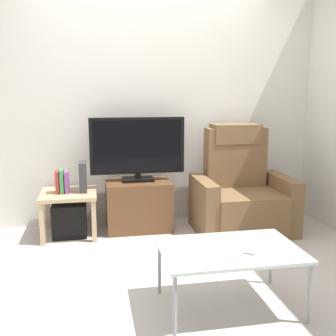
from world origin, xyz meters
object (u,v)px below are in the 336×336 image
object	(u,v)px
coffee_table	(230,252)
side_table	(69,199)
tv_stand	(139,205)
book_middle	(62,181)
cell_phone	(252,250)
recliner_armchair	(241,194)
book_rightmost	(67,182)
book_leftmost	(57,182)
game_console	(83,177)
television	(138,148)
subwoofer_box	(70,219)

from	to	relation	value
coffee_table	side_table	bearing A→B (deg)	124.43
tv_stand	book_middle	world-z (taller)	book_middle
coffee_table	cell_phone	world-z (taller)	cell_phone
tv_stand	recliner_armchair	distance (m)	1.07
book_middle	book_rightmost	distance (m)	0.05
book_rightmost	cell_phone	distance (m)	2.07
side_table	book_leftmost	xyz separation A→B (m)	(-0.10, -0.02, 0.18)
side_table	book_middle	bearing A→B (deg)	-160.53
game_console	recliner_armchair	bearing A→B (deg)	-5.45
recliner_armchair	book_rightmost	distance (m)	1.76
television	book_rightmost	distance (m)	0.78
tv_stand	book_rightmost	world-z (taller)	book_rightmost
subwoofer_box	cell_phone	xyz separation A→B (m)	(1.23, -1.67, 0.26)
recliner_armchair	cell_phone	bearing A→B (deg)	-97.57
coffee_table	cell_phone	xyz separation A→B (m)	(0.13, -0.06, 0.03)
television	recliner_armchair	size ratio (longest dim) A/B	0.89
book_middle	cell_phone	xyz separation A→B (m)	(1.29, -1.65, -0.14)
recliner_armchair	game_console	xyz separation A→B (m)	(-1.59, 0.15, 0.21)
television	subwoofer_box	xyz separation A→B (m)	(-0.70, -0.09, -0.69)
television	coffee_table	size ratio (longest dim) A/B	1.07
book_leftmost	book_rightmost	bearing A→B (deg)	0.00
book_middle	cell_phone	world-z (taller)	book_middle
game_console	coffee_table	bearing A→B (deg)	-59.38
book_leftmost	cell_phone	bearing A→B (deg)	-51.14
television	game_console	bearing A→B (deg)	-172.24
tv_stand	side_table	distance (m)	0.71
book_rightmost	book_middle	bearing A→B (deg)	180.00
tv_stand	television	distance (m)	0.60
tv_stand	book_middle	bearing A→B (deg)	-173.49
television	book_leftmost	bearing A→B (deg)	-172.48
recliner_armchair	side_table	xyz separation A→B (m)	(-1.74, 0.14, -0.00)
side_table	cell_phone	distance (m)	2.08
recliner_armchair	book_leftmost	size ratio (longest dim) A/B	4.88
subwoofer_box	book_rightmost	world-z (taller)	book_rightmost
subwoofer_box	book_leftmost	bearing A→B (deg)	-168.69
game_console	coffee_table	distance (m)	1.90
television	book_middle	distance (m)	0.82
side_table	book_middle	distance (m)	0.20
side_table	book_middle	xyz separation A→B (m)	(-0.06, -0.02, 0.19)
side_table	cell_phone	size ratio (longest dim) A/B	3.60
book_middle	game_console	world-z (taller)	game_console
book_rightmost	game_console	world-z (taller)	game_console
subwoofer_box	television	bearing A→B (deg)	6.97
television	cell_phone	bearing A→B (deg)	-73.13
subwoofer_box	book_leftmost	distance (m)	0.40
game_console	coffee_table	world-z (taller)	game_console
coffee_table	cell_phone	distance (m)	0.14
television	side_table	xyz separation A→B (m)	(-0.70, -0.09, -0.48)
book_rightmost	coffee_table	xyz separation A→B (m)	(1.11, -1.59, -0.16)
book_rightmost	subwoofer_box	bearing A→B (deg)	64.52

